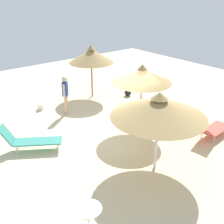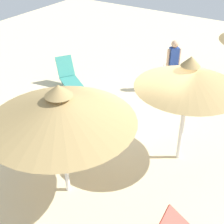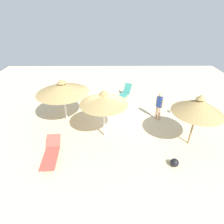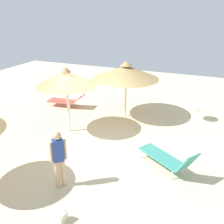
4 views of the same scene
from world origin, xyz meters
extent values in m
cube|color=beige|center=(0.00, 0.00, -0.05)|extent=(24.00, 24.00, 0.10)
cylinder|color=white|center=(0.55, 2.72, 1.09)|extent=(0.10, 0.10, 2.19)
cone|color=tan|center=(0.55, 2.72, 2.15)|extent=(2.99, 2.99, 0.59)
cone|color=tan|center=(0.55, 2.72, 2.54)|extent=(0.54, 0.54, 0.22)
cylinder|color=white|center=(-1.08, 0.33, 1.14)|extent=(0.10, 0.10, 2.27)
cone|color=tan|center=(-1.08, 0.33, 2.27)|extent=(2.39, 2.39, 0.53)
cone|color=tan|center=(-1.08, 0.33, 2.63)|extent=(0.43, 0.43, 0.22)
cube|color=teal|center=(3.06, -0.73, 0.34)|extent=(1.76, 1.43, 0.05)
cylinder|color=silver|center=(2.32, -0.53, 0.16)|extent=(0.04, 0.04, 0.32)
cylinder|color=silver|center=(2.58, -0.13, 0.16)|extent=(0.04, 0.04, 0.32)
cylinder|color=silver|center=(3.53, -1.33, 0.16)|extent=(0.04, 0.04, 0.32)
cylinder|color=silver|center=(3.80, -0.92, 0.16)|extent=(0.04, 0.04, 0.32)
cube|color=teal|center=(3.93, -1.30, 0.68)|extent=(0.66, 0.71, 0.65)
cylinder|color=tan|center=(0.51, -2.97, 0.44)|extent=(0.13, 0.13, 0.89)
cylinder|color=tan|center=(0.65, -2.83, 0.44)|extent=(0.13, 0.13, 0.89)
cube|color=navy|center=(0.58, -2.90, 1.22)|extent=(0.36, 0.36, 0.66)
sphere|color=tan|center=(0.58, -2.90, 1.67)|extent=(0.24, 0.24, 0.24)
cylinder|color=tan|center=(0.44, -3.04, 1.20)|extent=(0.09, 0.09, 0.61)
cylinder|color=tan|center=(0.72, -2.76, 1.20)|extent=(0.09, 0.09, 0.61)
cube|color=beige|center=(1.36, -4.08, 0.13)|extent=(0.19, 0.29, 0.26)
torus|color=beige|center=(1.36, -4.08, 0.31)|extent=(0.04, 0.21, 0.20)
camera|label=1|loc=(6.63, 7.98, 5.56)|focal=45.76mm
camera|label=2|loc=(-3.11, 6.58, 5.37)|focal=51.87mm
camera|label=3|loc=(-8.70, -0.01, 6.11)|focal=28.42mm
camera|label=4|loc=(4.36, -8.10, 4.94)|focal=41.78mm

